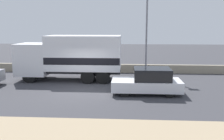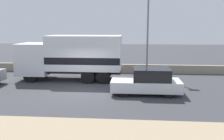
% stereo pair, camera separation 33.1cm
% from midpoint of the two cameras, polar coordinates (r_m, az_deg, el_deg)
% --- Properties ---
extents(ground_plane, '(80.00, 80.00, 0.00)m').
position_cam_midpoint_polar(ground_plane, '(15.17, -7.68, -4.84)').
color(ground_plane, '#38383D').
extents(stone_wall_backdrop, '(60.00, 0.35, 0.70)m').
position_cam_midpoint_polar(stone_wall_backdrop, '(21.15, -4.42, 0.41)').
color(stone_wall_backdrop, gray).
rests_on(stone_wall_backdrop, ground_plane).
extents(street_lamp, '(0.56, 0.28, 7.11)m').
position_cam_midpoint_polar(street_lamp, '(19.99, 7.46, 10.63)').
color(street_lamp, slate).
rests_on(street_lamp, ground_plane).
extents(box_truck, '(7.35, 2.50, 3.21)m').
position_cam_midpoint_polar(box_truck, '(18.13, -9.59, 3.18)').
color(box_truck, silver).
rests_on(box_truck, ground_plane).
extents(car_hatchback, '(3.97, 1.79, 1.49)m').
position_cam_midpoint_polar(car_hatchback, '(14.49, 7.64, -2.60)').
color(car_hatchback, silver).
rests_on(car_hatchback, ground_plane).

